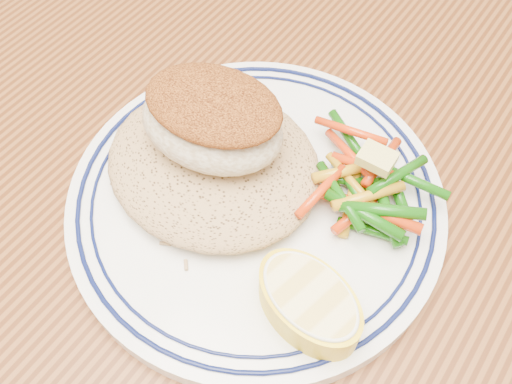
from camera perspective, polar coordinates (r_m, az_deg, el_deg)
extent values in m
cube|color=#4E250F|center=(0.41, 5.16, -5.08)|extent=(1.50, 0.90, 0.04)
cylinder|color=#4E250F|center=(1.19, -15.13, 16.95)|extent=(0.07, 0.07, 0.71)
cylinder|color=white|center=(0.39, 0.00, -1.01)|extent=(0.25, 0.25, 0.01)
torus|color=#0A113F|center=(0.38, 0.00, -0.33)|extent=(0.24, 0.24, 0.00)
torus|color=#0A113F|center=(0.38, 0.00, -0.33)|extent=(0.22, 0.22, 0.00)
ellipsoid|color=#A27D51|center=(0.38, -4.31, 3.14)|extent=(0.15, 0.13, 0.03)
ellipsoid|color=beige|center=(0.37, -4.44, 6.71)|extent=(0.11, 0.08, 0.04)
ellipsoid|color=brown|center=(0.35, -4.31, 8.78)|extent=(0.10, 0.08, 0.02)
cylinder|color=#12540A|center=(0.39, 10.48, 0.19)|extent=(0.06, 0.02, 0.01)
cylinder|color=#BC8714|center=(0.38, 9.57, -0.34)|extent=(0.03, 0.06, 0.01)
cylinder|color=red|center=(0.38, 6.21, 0.02)|extent=(0.06, 0.02, 0.01)
cylinder|color=#12540A|center=(0.39, 13.65, 0.99)|extent=(0.04, 0.04, 0.01)
cylinder|color=#12540A|center=(0.37, 11.56, -3.81)|extent=(0.05, 0.02, 0.01)
cylinder|color=red|center=(0.37, 10.72, -1.57)|extent=(0.02, 0.06, 0.01)
cylinder|color=#12540A|center=(0.38, 8.60, 1.18)|extent=(0.05, 0.03, 0.01)
cylinder|color=#12540A|center=(0.37, 12.99, -2.00)|extent=(0.04, 0.04, 0.01)
cylinder|color=#12540A|center=(0.38, 9.79, 0.14)|extent=(0.06, 0.04, 0.01)
cylinder|color=#12540A|center=(0.40, 9.40, 5.21)|extent=(0.05, 0.03, 0.01)
cylinder|color=#BC8714|center=(0.38, 9.96, 0.53)|extent=(0.06, 0.03, 0.01)
cylinder|color=red|center=(0.39, 9.33, 3.77)|extent=(0.05, 0.03, 0.01)
cylinder|color=red|center=(0.39, 12.47, 2.97)|extent=(0.01, 0.05, 0.01)
cylinder|color=red|center=(0.38, 10.89, 2.52)|extent=(0.05, 0.02, 0.01)
cylinder|color=#BC8714|center=(0.38, 9.24, 2.16)|extent=(0.04, 0.05, 0.01)
cylinder|color=#12540A|center=(0.38, 14.63, 1.49)|extent=(0.06, 0.01, 0.01)
cylinder|color=red|center=(0.36, 12.11, -2.07)|extent=(0.06, 0.01, 0.01)
cylinder|color=#BC8714|center=(0.37, 11.18, -0.39)|extent=(0.03, 0.05, 0.01)
cylinder|color=#12540A|center=(0.36, 10.77, -2.23)|extent=(0.05, 0.01, 0.01)
cylinder|color=#12540A|center=(0.36, 8.42, -0.36)|extent=(0.05, 0.04, 0.01)
cylinder|color=#12540A|center=(0.38, 13.98, 1.63)|extent=(0.02, 0.05, 0.01)
cylinder|color=red|center=(0.36, 6.54, 0.12)|extent=(0.01, 0.05, 0.01)
cylinder|color=red|center=(0.39, 9.45, 6.06)|extent=(0.05, 0.01, 0.01)
cylinder|color=#12540A|center=(0.36, 12.51, -1.77)|extent=(0.05, 0.03, 0.01)
cube|color=#E0D36D|center=(0.37, 12.01, 3.32)|extent=(0.02, 0.02, 0.01)
torus|color=white|center=(0.32, 5.46, -10.21)|extent=(0.08, 0.08, 0.00)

